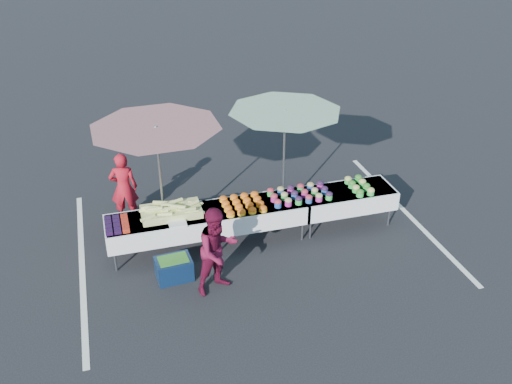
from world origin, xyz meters
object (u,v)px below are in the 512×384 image
object	(u,v)px
storage_bin	(174,268)
table_left	(159,226)
umbrella_right	(285,120)
vendor	(124,188)
customer	(218,250)
table_center	(256,212)
table_right	(346,198)
umbrella_left	(157,137)

from	to	relation	value
storage_bin	table_left	bearing A→B (deg)	94.76
storage_bin	umbrella_right	bearing A→B (deg)	28.44
table_left	vendor	distance (m)	1.44
customer	umbrella_right	size ratio (longest dim) A/B	0.66
table_left	vendor	bearing A→B (deg)	109.57
table_left	umbrella_right	bearing A→B (deg)	17.10
table_center	umbrella_right	xyz separation A→B (m)	(0.80, 0.80, 1.41)
vendor	storage_bin	xyz separation A→B (m)	(0.60, -2.13, -0.53)
table_left	customer	xyz separation A→B (m)	(0.79, -1.26, 0.18)
table_center	table_right	size ratio (longest dim) A/B	1.00
umbrella_left	umbrella_right	size ratio (longest dim) A/B	1.31
table_center	storage_bin	world-z (taller)	table_center
table_right	table_center	bearing A→B (deg)	180.00
umbrella_right	storage_bin	distance (m)	3.44
table_center	umbrella_left	xyz separation A→B (m)	(-1.65, 0.40, 1.53)
customer	umbrella_right	distance (m)	3.01
vendor	customer	bearing A→B (deg)	124.56
table_center	table_right	distance (m)	1.80
table_center	customer	size ratio (longest dim) A/B	1.22
table_center	storage_bin	size ratio (longest dim) A/B	2.96
vendor	umbrella_right	bearing A→B (deg)	178.51
table_left	table_right	distance (m)	3.60
storage_bin	table_center	bearing A→B (deg)	20.83
vendor	table_right	bearing A→B (deg)	170.31
vendor	umbrella_left	bearing A→B (deg)	132.10
vendor	umbrella_left	size ratio (longest dim) A/B	0.48
table_left	umbrella_right	world-z (taller)	umbrella_right
table_center	vendor	size ratio (longest dim) A/B	1.28
storage_bin	customer	bearing A→B (deg)	-39.62
customer	umbrella_left	world-z (taller)	umbrella_left
umbrella_right	storage_bin	xyz separation A→B (m)	(-2.48, -1.58, -1.80)
umbrella_left	table_left	bearing A→B (deg)	-110.34
table_left	vendor	xyz separation A→B (m)	(-0.48, 1.35, 0.15)
umbrella_left	umbrella_right	xyz separation A→B (m)	(2.45, 0.40, -0.12)
umbrella_left	umbrella_right	distance (m)	2.49
table_center	customer	bearing A→B (deg)	-128.78
umbrella_right	table_center	bearing A→B (deg)	-135.00
table_left	table_right	size ratio (longest dim) A/B	1.00
umbrella_left	table_right	bearing A→B (deg)	-6.61
table_left	table_center	world-z (taller)	same
table_right	table_left	bearing A→B (deg)	180.00
customer	table_left	bearing A→B (deg)	101.30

